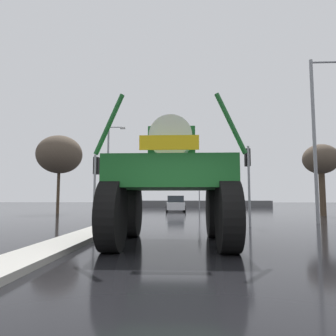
# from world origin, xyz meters

# --- Properties ---
(ground_plane) EXTENTS (120.00, 120.00, 0.00)m
(ground_plane) POSITION_xyz_m (0.00, 18.00, 0.00)
(ground_plane) COLOR black
(median_island) EXTENTS (1.10, 10.87, 0.15)m
(median_island) POSITION_xyz_m (-3.20, 3.73, 0.07)
(median_island) COLOR #9E9B93
(median_island) RESTS_ON ground
(oversize_sprayer) EXTENTS (3.85, 4.98, 4.00)m
(oversize_sprayer) POSITION_xyz_m (-0.22, 3.83, 1.83)
(oversize_sprayer) COLOR black
(oversize_sprayer) RESTS_ON ground
(sedan_ahead) EXTENTS (2.01, 4.16, 1.52)m
(sedan_ahead) POSITION_xyz_m (-0.62, 25.19, 0.71)
(sedan_ahead) COLOR silver
(sedan_ahead) RESTS_ON ground
(traffic_signal_near_left) EXTENTS (0.24, 0.54, 3.42)m
(traffic_signal_near_left) POSITION_xyz_m (-4.12, 9.27, 2.49)
(traffic_signal_near_left) COLOR gray
(traffic_signal_near_left) RESTS_ON ground
(traffic_signal_near_right) EXTENTS (0.24, 0.54, 3.79)m
(traffic_signal_near_right) POSITION_xyz_m (3.22, 9.27, 2.76)
(traffic_signal_near_right) COLOR gray
(traffic_signal_near_right) RESTS_ON ground
(traffic_signal_far_left) EXTENTS (0.24, 0.55, 4.06)m
(traffic_signal_far_left) POSITION_xyz_m (4.16, 27.25, 2.96)
(traffic_signal_far_left) COLOR gray
(traffic_signal_far_left) RESTS_ON ground
(traffic_signal_far_right) EXTENTS (0.24, 0.55, 3.87)m
(traffic_signal_far_right) POSITION_xyz_m (1.84, 27.26, 2.82)
(traffic_signal_far_right) COLOR gray
(traffic_signal_far_right) RESTS_ON ground
(streetlight_near_right) EXTENTS (2.28, 0.24, 8.84)m
(streetlight_near_right) POSITION_xyz_m (7.30, 11.04, 4.92)
(streetlight_near_right) COLOR gray
(streetlight_near_right) RESTS_ON ground
(streetlight_far_left) EXTENTS (1.71, 0.24, 8.21)m
(streetlight_far_left) POSITION_xyz_m (-6.86, 23.18, 4.53)
(streetlight_far_left) COLOR gray
(streetlight_far_left) RESTS_ON ground
(bare_tree_left) EXTENTS (3.86, 3.86, 6.69)m
(bare_tree_left) POSITION_xyz_m (-10.53, 20.35, 5.03)
(bare_tree_left) COLOR #473828
(bare_tree_left) RESTS_ON ground
(bare_tree_right) EXTENTS (2.62, 2.62, 5.35)m
(bare_tree_right) POSITION_xyz_m (10.50, 18.01, 4.13)
(bare_tree_right) COLOR #473828
(bare_tree_right) RESTS_ON ground
(roadside_barrier) EXTENTS (24.95, 0.24, 0.90)m
(roadside_barrier) POSITION_xyz_m (0.00, 37.89, 0.45)
(roadside_barrier) COLOR #59595B
(roadside_barrier) RESTS_ON ground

